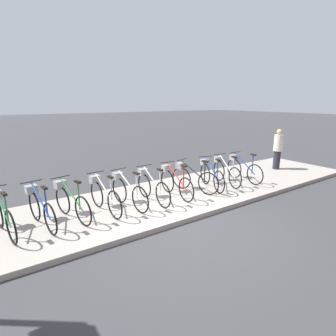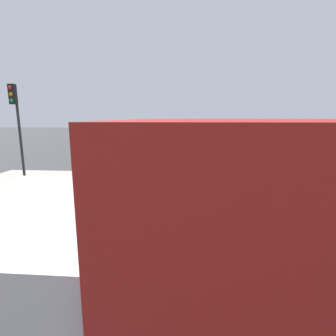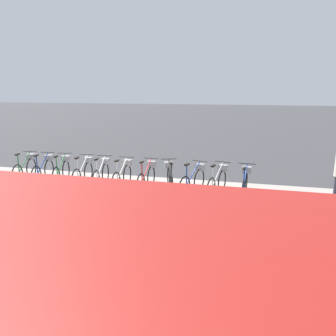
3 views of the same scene
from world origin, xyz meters
name	(u,v)px [view 1 (image 1 of 3)]	position (x,y,z in m)	size (l,w,h in m)	color
ground_plane	(184,224)	(0.00, 0.00, 0.00)	(120.00, 120.00, 0.00)	#38383A
sidewalk	(151,202)	(0.00, 1.49, 0.06)	(15.54, 2.99, 0.12)	#9E9389
parked_bicycle_0	(2,214)	(-3.44, 1.51, 0.56)	(0.49, 1.59, 0.99)	black
parked_bicycle_1	(40,207)	(-2.76, 1.49, 0.56)	(0.47, 1.59, 0.99)	black
parked_bicycle_2	(70,200)	(-2.12, 1.51, 0.56)	(0.54, 1.58, 0.99)	black
parked_bicycle_3	(103,194)	(-1.35, 1.47, 0.56)	(0.46, 1.61, 0.99)	black
parked_bicycle_4	(127,190)	(-0.74, 1.43, 0.56)	(0.46, 1.60, 0.99)	black
parked_bicycle_5	(151,186)	(-0.04, 1.40, 0.56)	(0.46, 1.61, 0.99)	black
parked_bicycle_6	(174,181)	(0.71, 1.40, 0.56)	(0.46, 1.61, 0.99)	black
parked_bicycle_7	(192,177)	(1.38, 1.45, 0.56)	(0.65, 1.54, 0.99)	black
parked_bicycle_8	(210,174)	(2.08, 1.39, 0.56)	(0.60, 1.56, 0.99)	black
parked_bicycle_9	(225,171)	(2.75, 1.42, 0.56)	(0.53, 1.58, 0.99)	black
parked_bicycle_10	(242,168)	(3.49, 1.34, 0.56)	(0.46, 1.61, 0.99)	black
pedestrian	(278,148)	(5.88, 1.65, 0.95)	(0.34, 0.34, 1.58)	#23232D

